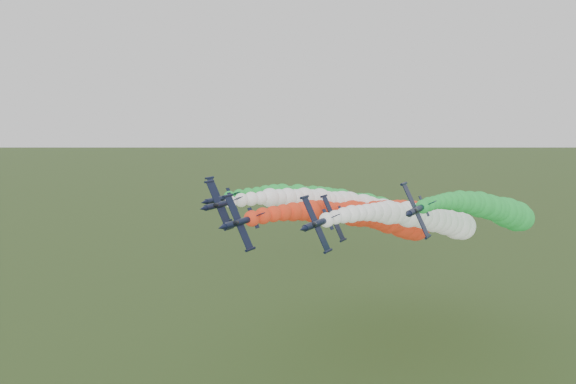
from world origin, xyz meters
name	(u,v)px	position (x,y,z in m)	size (l,w,h in m)	color
jet_lead	(384,220)	(-3.14, 52.89, 33.37)	(14.42, 81.94, 20.87)	black
jet_inner_left	(354,207)	(-13.74, 59.67, 34.63)	(13.97, 81.48, 20.41)	black
jet_inner_right	(432,220)	(7.61, 56.56, 33.67)	(13.88, 81.40, 20.33)	black
jet_outer_left	(347,203)	(-19.26, 67.55, 34.16)	(14.43, 81.94, 20.88)	black
jet_outer_right	(499,211)	(21.10, 66.71, 35.43)	(13.83, 81.34, 20.28)	black
jet_trail	(428,216)	(1.65, 75.28, 31.12)	(13.88, 81.40, 20.33)	black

